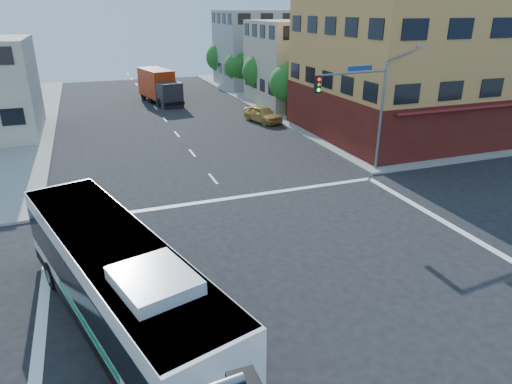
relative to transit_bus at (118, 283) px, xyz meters
name	(u,v)px	position (x,y,z in m)	size (l,w,h in m)	color
ground	(300,285)	(6.81, 0.25, -1.82)	(120.00, 120.00, 0.00)	black
sidewalk_ne	(427,91)	(41.81, 35.25, -1.75)	(50.00, 50.00, 0.15)	gray
corner_building_ne	(423,64)	(26.79, 18.73, 4.07)	(18.10, 15.44, 14.00)	#C78747
building_east_near	(308,63)	(23.79, 34.23, 2.68)	(12.06, 10.06, 9.00)	tan
building_east_far	(263,49)	(23.79, 48.23, 3.18)	(12.06, 10.06, 10.00)	#979692
signal_mast_ne	(361,99)	(15.88, 10.87, 3.16)	(7.91, 1.13, 8.07)	slate
street_tree_a	(289,81)	(18.71, 28.17, 1.77)	(3.60, 3.60, 5.53)	#3B2315
street_tree_b	(260,70)	(18.71, 36.17, 1.93)	(3.80, 3.80, 5.79)	#3B2315
street_tree_c	(238,65)	(18.71, 44.17, 1.64)	(3.40, 3.40, 5.29)	#3B2315
street_tree_d	(221,56)	(18.71, 52.17, 2.06)	(4.00, 4.00, 6.03)	#3B2315
transit_bus	(118,283)	(0.00, 0.00, 0.00)	(6.13, 12.83, 3.73)	black
box_truck	(160,87)	(7.85, 40.07, -0.02)	(3.99, 8.55, 3.71)	black
parked_car	(263,114)	(15.51, 26.94, -1.04)	(1.85, 4.59, 1.56)	gold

